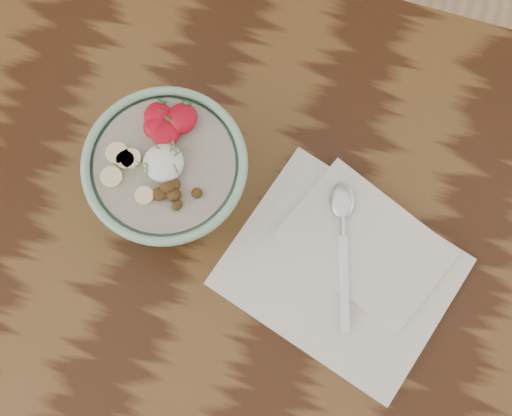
# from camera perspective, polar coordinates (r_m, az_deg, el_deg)

# --- Properties ---
(table) EXTENTS (1.60, 0.90, 0.75)m
(table) POSITION_cam_1_polar(r_m,az_deg,el_deg) (1.04, 3.10, -6.98)
(table) COLOR #351B0D
(table) RESTS_ON ground
(breakfast_bowl) EXTENTS (0.20, 0.20, 0.13)m
(breakfast_bowl) POSITION_cam_1_polar(r_m,az_deg,el_deg) (0.91, -7.03, 2.74)
(breakfast_bowl) COLOR #8ABA9B
(breakfast_bowl) RESTS_ON table
(napkin) EXTENTS (0.34, 0.30, 0.02)m
(napkin) POSITION_cam_1_polar(r_m,az_deg,el_deg) (0.95, 7.20, -4.63)
(napkin) COLOR white
(napkin) RESTS_ON table
(spoon) EXTENTS (0.08, 0.20, 0.01)m
(spoon) POSITION_cam_1_polar(r_m,az_deg,el_deg) (0.95, 6.95, -1.01)
(spoon) COLOR silver
(spoon) RESTS_ON napkin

